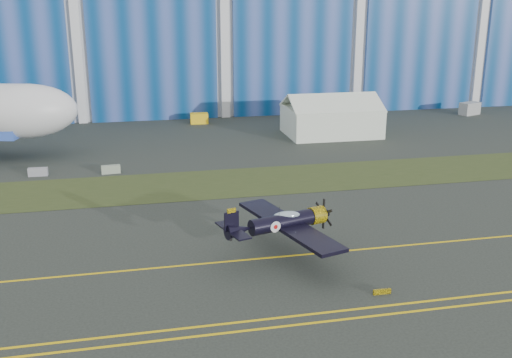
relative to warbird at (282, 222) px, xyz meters
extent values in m
plane|color=#2F352F|center=(-17.17, 4.94, -2.70)|extent=(260.00, 260.00, 0.00)
cube|color=#475128|center=(-17.17, 18.94, -2.68)|extent=(260.00, 10.00, 0.02)
cube|color=silver|center=(-17.17, 76.94, 12.30)|extent=(220.00, 45.00, 30.00)
cube|color=navy|center=(-17.17, 54.14, 7.30)|extent=(220.00, 0.60, 20.00)
cube|color=yellow|center=(-17.17, -0.06, -2.69)|extent=(200.00, 0.20, 0.02)
cube|color=yellow|center=(-17.17, -9.56, -2.69)|extent=(80.00, 0.20, 0.02)
cube|color=yellow|center=(-17.17, -8.56, -2.69)|extent=(80.00, 0.20, 0.02)
cube|color=yellow|center=(4.83, -7.06, -2.53)|extent=(1.20, 0.15, 0.35)
cube|color=yellow|center=(0.07, 50.04, -1.93)|extent=(2.74, 1.81, 1.54)
cube|color=#9DA19F|center=(44.09, 47.79, -1.71)|extent=(3.72, 2.80, 1.99)
cube|color=gray|center=(-20.26, 25.69, -2.25)|extent=(2.02, 0.69, 0.90)
cube|color=gray|center=(-12.66, 25.06, -2.25)|extent=(2.05, 0.81, 0.90)
camera|label=1|loc=(-10.46, -39.26, 15.57)|focal=42.00mm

